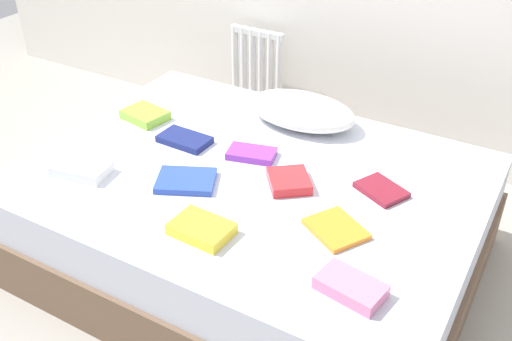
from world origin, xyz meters
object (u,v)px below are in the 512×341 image
at_px(textbook_orange, 336,229).
at_px(textbook_pink, 351,287).
at_px(bed, 251,218).
at_px(pillow, 301,111).
at_px(textbook_red, 289,181).
at_px(textbook_maroon, 381,190).
at_px(radiator, 257,72).
at_px(textbook_purple, 252,154).
at_px(textbook_blue, 186,181).
at_px(textbook_navy, 185,140).
at_px(textbook_yellow, 202,229).
at_px(textbook_white, 81,169).
at_px(textbook_lime, 145,115).

distance_m(textbook_orange, textbook_pink, 0.33).
distance_m(bed, pillow, 0.61).
distance_m(textbook_red, textbook_orange, 0.35).
xyz_separation_m(bed, textbook_maroon, (0.55, 0.14, 0.26)).
bearing_deg(radiator, textbook_purple, -61.16).
distance_m(textbook_purple, textbook_pink, 0.93).
bearing_deg(pillow, textbook_red, -68.78).
height_order(bed, radiator, radiator).
distance_m(textbook_orange, textbook_blue, 0.68).
bearing_deg(textbook_navy, textbook_orange, -14.67).
bearing_deg(textbook_red, textbook_purple, -154.09).
distance_m(pillow, textbook_yellow, 0.98).
bearing_deg(textbook_purple, pillow, 68.54).
bearing_deg(textbook_white, bed, 21.12).
relative_size(textbook_yellow, textbook_red, 1.24).
xyz_separation_m(textbook_navy, textbook_blue, (0.21, -0.28, -0.00)).
relative_size(textbook_lime, textbook_navy, 0.88).
height_order(textbook_purple, textbook_pink, textbook_pink).
bearing_deg(textbook_navy, textbook_yellow, -47.25).
relative_size(radiator, textbook_white, 2.31).
bearing_deg(textbook_maroon, textbook_navy, -149.43).
height_order(pillow, textbook_blue, pillow).
relative_size(textbook_yellow, textbook_blue, 0.92).
height_order(pillow, textbook_maroon, pillow).
height_order(pillow, textbook_purple, pillow).
bearing_deg(bed, textbook_pink, -35.35).
bearing_deg(bed, textbook_yellow, -82.71).
relative_size(textbook_red, textbook_orange, 0.84).
bearing_deg(textbook_pink, textbook_purple, 150.59).
relative_size(textbook_purple, textbook_maroon, 1.10).
bearing_deg(textbook_orange, textbook_red, 178.49).
bearing_deg(textbook_white, textbook_red, 14.33).
height_order(radiator, textbook_white, radiator).
bearing_deg(textbook_navy, textbook_red, -5.55).
relative_size(textbook_purple, textbook_orange, 1.00).
bearing_deg(textbook_pink, textbook_maroon, 109.93).
distance_m(pillow, textbook_maroon, 0.68).
relative_size(textbook_yellow, textbook_white, 0.92).
relative_size(pillow, textbook_navy, 2.30).
bearing_deg(textbook_orange, textbook_blue, -147.75).
bearing_deg(textbook_yellow, textbook_blue, 138.00).
bearing_deg(radiator, textbook_navy, -77.27).
bearing_deg(textbook_orange, textbook_yellow, -117.71).
xyz_separation_m(radiator, textbook_maroon, (1.21, -1.06, 0.13)).
height_order(textbook_yellow, textbook_white, textbook_white).
height_order(textbook_yellow, textbook_purple, textbook_yellow).
height_order(bed, textbook_pink, textbook_pink).
relative_size(bed, textbook_red, 11.01).
bearing_deg(textbook_maroon, radiator, 165.02).
xyz_separation_m(bed, textbook_lime, (-0.72, 0.16, 0.28)).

